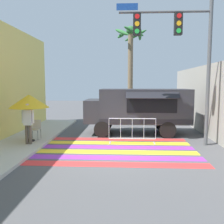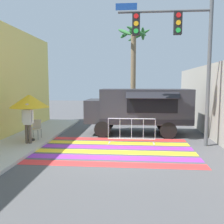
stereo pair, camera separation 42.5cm
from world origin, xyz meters
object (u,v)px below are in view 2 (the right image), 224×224
vendor_person (28,121)px  palm_tree (133,57)px  folding_chair (36,127)px  traffic_signal_pole (179,43)px  food_truck (137,107)px  barricade_front (132,131)px  patio_umbrella (29,101)px

vendor_person → palm_tree: 9.23m
folding_chair → traffic_signal_pole: bearing=8.5°
food_truck → folding_chair: bearing=-156.6°
palm_tree → barricade_front: bearing=-90.2°
palm_tree → folding_chair: bearing=-125.4°
vendor_person → barricade_front: bearing=-1.2°
food_truck → traffic_signal_pole: traffic_signal_pole is taller
food_truck → vendor_person: food_truck is taller
barricade_front → traffic_signal_pole: bearing=-5.2°
vendor_person → traffic_signal_pole: bearing=-6.2°
barricade_front → folding_chair: bearing=178.4°
food_truck → folding_chair: size_ratio=6.19×
vendor_person → folding_chair: bearing=80.6°
vendor_person → palm_tree: palm_tree is taller
traffic_signal_pole → food_truck: bearing=125.3°
barricade_front → palm_tree: bearing=89.8°
patio_umbrella → barricade_front: 4.76m
patio_umbrella → vendor_person: size_ratio=1.21×
food_truck → traffic_signal_pole: bearing=-54.7°
traffic_signal_pole → vendor_person: traffic_signal_pole is taller
vendor_person → barricade_front: (4.43, 0.89, -0.54)m
patio_umbrella → folding_chair: (0.07, 0.49, -1.26)m
folding_chair → vendor_person: vendor_person is taller
patio_umbrella → palm_tree: (4.57, 6.83, 2.57)m
traffic_signal_pole → palm_tree: palm_tree is taller
folding_chair → palm_tree: palm_tree is taller
barricade_front → palm_tree: palm_tree is taller
food_truck → palm_tree: (-0.26, 4.28, 3.04)m
patio_umbrella → barricade_front: bearing=4.5°
vendor_person → palm_tree: bearing=46.3°
traffic_signal_pole → patio_umbrella: (-6.51, -0.18, -2.45)m
patio_umbrella → folding_chair: size_ratio=2.38×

